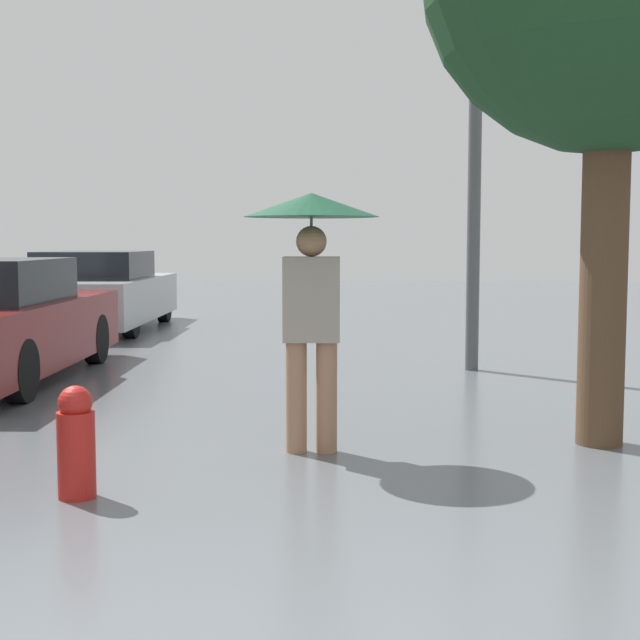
{
  "coord_description": "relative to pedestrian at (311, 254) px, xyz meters",
  "views": [
    {
      "loc": [
        0.38,
        -2.0,
        1.46
      ],
      "look_at": [
        0.32,
        4.06,
        0.92
      ],
      "focal_mm": 50.0,
      "sensor_mm": 36.0,
      "label": 1
    }
  ],
  "objects": [
    {
      "name": "street_lamp",
      "position": [
        1.73,
        3.93,
        1.75
      ],
      "size": [
        0.4,
        0.4,
        4.72
      ],
      "color": "#515456",
      "rests_on": "ground_plane"
    },
    {
      "name": "parked_car_farthest",
      "position": [
        -3.66,
        8.5,
        -0.76
      ],
      "size": [
        1.81,
        4.37,
        1.28
      ],
      "color": "#9EA3A8",
      "rests_on": "ground_plane"
    },
    {
      "name": "fire_hydrant",
      "position": [
        -1.31,
        -1.11,
        -1.05
      ],
      "size": [
        0.21,
        0.21,
        0.65
      ],
      "color": "#B21E19",
      "rests_on": "ground_plane"
    },
    {
      "name": "pedestrian",
      "position": [
        0.0,
        0.0,
        0.0
      ],
      "size": [
        0.92,
        0.92,
        1.78
      ],
      "color": "#9E7051",
      "rests_on": "ground_plane"
    }
  ]
}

